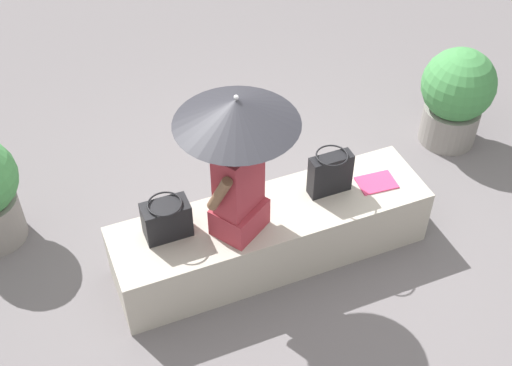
# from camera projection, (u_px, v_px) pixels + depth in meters

# --- Properties ---
(ground_plane) EXTENTS (14.00, 14.00, 0.00)m
(ground_plane) POSITION_uv_depth(u_px,v_px,m) (271.00, 255.00, 5.14)
(ground_plane) COLOR #605B5E
(stone_bench) EXTENTS (2.33, 0.61, 0.48)m
(stone_bench) POSITION_uv_depth(u_px,v_px,m) (271.00, 234.00, 4.97)
(stone_bench) COLOR #A8A093
(stone_bench) RESTS_ON ground
(person_seated) EXTENTS (0.50, 0.42, 0.90)m
(person_seated) POSITION_uv_depth(u_px,v_px,m) (239.00, 187.00, 4.43)
(person_seated) COLOR #992D38
(person_seated) RESTS_ON stone_bench
(parasol) EXTENTS (0.80, 0.80, 1.09)m
(parasol) POSITION_uv_depth(u_px,v_px,m) (236.00, 112.00, 4.07)
(parasol) COLOR #B7B7BC
(parasol) RESTS_ON stone_bench
(handbag_black) EXTENTS (0.31, 0.23, 0.34)m
(handbag_black) POSITION_uv_depth(u_px,v_px,m) (330.00, 173.00, 4.85)
(handbag_black) COLOR black
(handbag_black) RESTS_ON stone_bench
(tote_bag_canvas) EXTENTS (0.32, 0.24, 0.29)m
(tote_bag_canvas) POSITION_uv_depth(u_px,v_px,m) (167.00, 219.00, 4.56)
(tote_bag_canvas) COLOR black
(tote_bag_canvas) RESTS_ON stone_bench
(magazine) EXTENTS (0.30, 0.22, 0.01)m
(magazine) POSITION_uv_depth(u_px,v_px,m) (376.00, 183.00, 5.02)
(magazine) COLOR #D83866
(magazine) RESTS_ON stone_bench
(planter_far) EXTENTS (0.63, 0.63, 0.91)m
(planter_far) POSITION_uv_depth(u_px,v_px,m) (456.00, 95.00, 5.82)
(planter_far) COLOR gray
(planter_far) RESTS_ON ground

